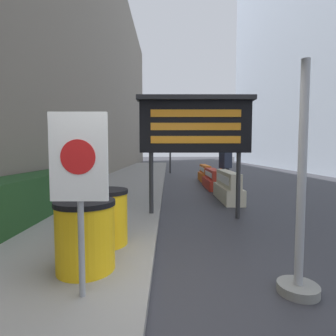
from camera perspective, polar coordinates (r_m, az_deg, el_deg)
The scene contains 14 objects.
ground_plane at distance 3.17m, azimuth -3.98°, elevation -25.73°, with size 120.00×120.00×0.00m, color #2D2D33.
building_left_facade at distance 14.42m, azimuth -17.64°, elevation 28.16°, with size 0.40×50.40×15.07m.
hedge_strip at distance 6.71m, azimuth -27.09°, elevation -5.08°, with size 0.90×5.82×0.90m.
barrel_drum_foreground at distance 3.40m, azimuth -17.59°, elevation -13.75°, with size 0.72×0.72×0.85m.
barrel_drum_middle at distance 4.20m, azimuth -13.68°, elevation -10.27°, with size 0.72×0.72×0.85m.
warning_sign at distance 2.64m, azimuth -18.83°, elevation -0.75°, with size 0.55×0.08×1.80m.
message_board at distance 5.99m, azimuth 5.88°, elevation 9.05°, with size 2.61×0.36×2.77m.
jersey_barrier_cream at distance 8.42m, azimuth 12.82°, elevation -4.18°, with size 0.54×2.11×0.91m.
jersey_barrier_red_striped at distance 11.01m, azimuth 9.73°, elevation -2.55°, with size 0.64×2.13×0.78m.
jersey_barrier_orange_near at distance 13.36m, azimuth 7.99°, elevation -1.33°, with size 0.51×2.03×0.82m.
traffic_cone_near at distance 16.29m, azimuth 11.40°, elevation -0.65°, with size 0.35×0.35×0.62m.
traffic_light_near_curb at distance 17.86m, azimuth 0.44°, elevation 8.07°, with size 0.28×0.44×3.96m.
pedestrian_worker at distance 10.49m, azimuth 12.35°, elevation 1.02°, with size 0.54×0.51×1.79m.
steel_pole_right at distance 3.24m, azimuth 26.73°, elevation -12.40°, with size 0.44×0.44×2.51m.
Camera 1 is at (0.20, -2.75, 1.56)m, focal length 28.00 mm.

